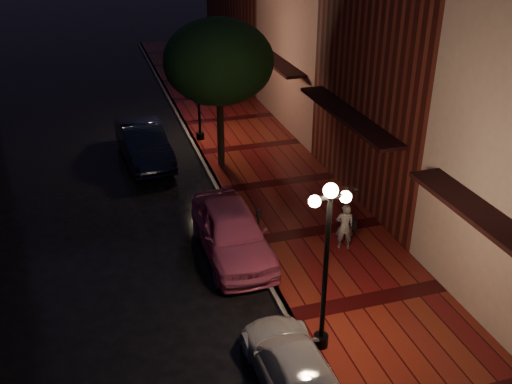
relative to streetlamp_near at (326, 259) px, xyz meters
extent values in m
plane|color=black|center=(-0.35, 5.00, -2.60)|extent=(120.00, 120.00, 0.00)
cube|color=#4C0D0F|center=(1.90, 5.00, -2.53)|extent=(4.50, 60.00, 0.15)
cube|color=#595451|center=(-0.35, 5.00, -2.53)|extent=(0.25, 60.00, 0.15)
cube|color=#511914|center=(6.65, 7.00, 2.90)|extent=(5.00, 8.00, 11.00)
cube|color=#8C5951|center=(6.65, 15.00, 1.90)|extent=(5.00, 8.00, 9.00)
cylinder|color=black|center=(0.00, 0.00, -0.45)|extent=(0.12, 0.12, 4.00)
cylinder|color=black|center=(0.00, 0.00, -2.30)|extent=(0.36, 0.36, 0.30)
cube|color=black|center=(0.00, 0.00, 1.55)|extent=(0.70, 0.08, 0.08)
sphere|color=#EABE8C|center=(0.00, 0.00, 1.70)|extent=(0.32, 0.32, 0.32)
sphere|color=#EABE8C|center=(-0.35, 0.00, 1.50)|extent=(0.26, 0.26, 0.26)
sphere|color=#EABE8C|center=(0.35, 0.00, 1.50)|extent=(0.26, 0.26, 0.26)
cylinder|color=black|center=(0.00, 14.00, -0.45)|extent=(0.12, 0.12, 4.00)
cylinder|color=black|center=(0.00, 14.00, -2.30)|extent=(0.36, 0.36, 0.30)
cube|color=black|center=(0.00, 14.00, 1.55)|extent=(0.70, 0.08, 0.08)
sphere|color=#EABE8C|center=(0.00, 14.00, 1.70)|extent=(0.32, 0.32, 0.32)
sphere|color=#EABE8C|center=(-0.35, 14.00, 1.50)|extent=(0.26, 0.26, 0.26)
sphere|color=#EABE8C|center=(0.35, 14.00, 1.50)|extent=(0.26, 0.26, 0.26)
cylinder|color=black|center=(0.25, 11.00, -0.85)|extent=(0.28, 0.28, 3.20)
ellipsoid|color=black|center=(0.25, 11.00, 1.75)|extent=(4.16, 4.16, 3.20)
sphere|color=black|center=(0.95, 11.60, 1.15)|extent=(1.80, 1.80, 1.80)
sphere|color=black|center=(-0.35, 10.30, 1.25)|extent=(1.80, 1.80, 1.80)
imported|color=#CA537D|center=(-0.95, 4.70, -1.81)|extent=(1.90, 4.66, 1.58)
imported|color=black|center=(-2.64, 12.61, -1.82)|extent=(2.05, 4.88, 1.57)
imported|color=#B4B3BB|center=(-1.03, -0.87, -2.04)|extent=(1.67, 3.89, 1.12)
imported|color=white|center=(2.33, 3.82, -1.70)|extent=(0.64, 0.53, 1.50)
imported|color=silver|center=(2.33, 3.82, -0.75)|extent=(0.87, 0.89, 0.80)
cylinder|color=black|center=(2.33, 3.82, -1.35)|extent=(0.02, 0.02, 1.20)
cube|color=black|center=(2.58, 3.77, -1.60)|extent=(0.12, 0.28, 0.30)
cylinder|color=black|center=(-0.20, 4.45, -1.86)|extent=(0.06, 0.06, 1.17)
cube|color=black|center=(-0.20, 4.45, -1.17)|extent=(0.15, 0.13, 0.23)
camera|label=1|loc=(-4.52, -9.61, 7.00)|focal=40.00mm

